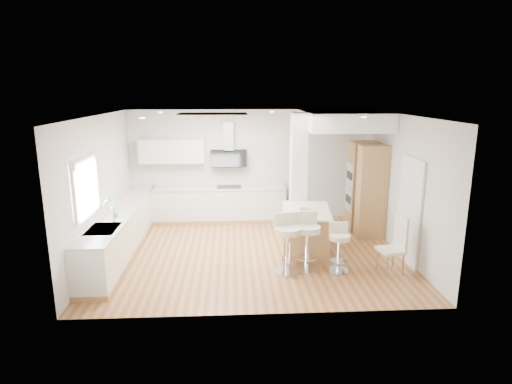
{
  "coord_description": "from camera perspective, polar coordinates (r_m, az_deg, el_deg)",
  "views": [
    {
      "loc": [
        -0.41,
        -8.29,
        3.27
      ],
      "look_at": [
        0.08,
        0.4,
        1.19
      ],
      "focal_mm": 30.0,
      "sensor_mm": 36.0,
      "label": 1
    }
  ],
  "objects": [
    {
      "name": "bar_stool_b",
      "position": [
        7.97,
        6.85,
        -6.15
      ],
      "size": [
        0.5,
        0.5,
        1.08
      ],
      "rotation": [
        0.0,
        0.0,
        0.03
      ],
      "color": "silver",
      "rests_on": "ground"
    },
    {
      "name": "counter_back",
      "position": [
        10.83,
        -5.79,
        -0.37
      ],
      "size": [
        3.62,
        0.63,
        2.5
      ],
      "color": "#AE804A",
      "rests_on": "ground"
    },
    {
      "name": "bar_stool_a",
      "position": [
        7.83,
        4.18,
        -6.42
      ],
      "size": [
        0.59,
        0.59,
        1.09
      ],
      "rotation": [
        0.0,
        0.0,
        0.23
      ],
      "color": "silver",
      "rests_on": "ground"
    },
    {
      "name": "dining_chair",
      "position": [
        8.21,
        18.15,
        -6.43
      ],
      "size": [
        0.49,
        0.49,
        1.07
      ],
      "rotation": [
        0.0,
        0.0,
        0.2
      ],
      "color": "beige",
      "rests_on": "ground"
    },
    {
      "name": "counter_left",
      "position": [
        9.26,
        -17.43,
        -4.87
      ],
      "size": [
        0.63,
        4.5,
        1.35
      ],
      "color": "#AE804A",
      "rests_on": "ground"
    },
    {
      "name": "peninsula",
      "position": [
        8.91,
        6.61,
        -5.09
      ],
      "size": [
        1.14,
        1.57,
        0.96
      ],
      "rotation": [
        0.0,
        0.0,
        -0.12
      ],
      "color": "#AE804A",
      "rests_on": "ground"
    },
    {
      "name": "wall_right",
      "position": [
        9.16,
        18.74,
        0.94
      ],
      "size": [
        0.04,
        5.0,
        2.8
      ],
      "primitive_type": "cube",
      "color": "beige",
      "rests_on": "ground"
    },
    {
      "name": "ceiling",
      "position": [
        8.92,
        -0.35,
        -8.06
      ],
      "size": [
        6.0,
        5.0,
        0.02
      ],
      "primitive_type": "cube",
      "color": "white",
      "rests_on": "ground"
    },
    {
      "name": "oven_column",
      "position": [
        10.25,
        14.4,
        0.51
      ],
      "size": [
        0.63,
        1.21,
        2.1
      ],
      "color": "#AE804A",
      "rests_on": "ground"
    },
    {
      "name": "soffit",
      "position": [
        10.03,
        11.44,
        9.36
      ],
      "size": [
        1.78,
        2.2,
        0.4
      ],
      "color": "white",
      "rests_on": "ground"
    },
    {
      "name": "window_left",
      "position": [
        7.97,
        -21.76,
        1.07
      ],
      "size": [
        0.06,
        1.28,
        1.07
      ],
      "color": "white",
      "rests_on": "ground"
    },
    {
      "name": "wall_left",
      "position": [
        8.88,
        -20.08,
        0.46
      ],
      "size": [
        0.04,
        5.0,
        2.8
      ],
      "primitive_type": "cube",
      "color": "beige",
      "rests_on": "ground"
    },
    {
      "name": "skylight",
      "position": [
        8.91,
        -5.74,
        10.17
      ],
      "size": [
        4.1,
        2.1,
        0.06
      ],
      "color": "silver",
      "rests_on": "ground"
    },
    {
      "name": "doorway_right",
      "position": [
        8.7,
        19.83,
        -2.49
      ],
      "size": [
        0.05,
        1.0,
        2.1
      ],
      "color": "#443F36",
      "rests_on": "ground"
    },
    {
      "name": "pillar",
      "position": [
        9.54,
        5.66,
        2.08
      ],
      "size": [
        0.35,
        0.35,
        2.8
      ],
      "color": "silver",
      "rests_on": "ground"
    },
    {
      "name": "ground",
      "position": [
        8.92,
        -0.35,
        -8.06
      ],
      "size": [
        6.0,
        6.0,
        0.0
      ],
      "primitive_type": "plane",
      "color": "#A96E3E",
      "rests_on": "ground"
    },
    {
      "name": "bar_stool_c",
      "position": [
        8.02,
        11.03,
        -6.93
      ],
      "size": [
        0.43,
        0.43,
        0.91
      ],
      "rotation": [
        0.0,
        0.0,
        -0.06
      ],
      "color": "silver",
      "rests_on": "ground"
    },
    {
      "name": "wall_back",
      "position": [
        10.96,
        -1.02,
        3.62
      ],
      "size": [
        6.0,
        0.04,
        2.8
      ],
      "primitive_type": "cube",
      "color": "beige",
      "rests_on": "ground"
    }
  ]
}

